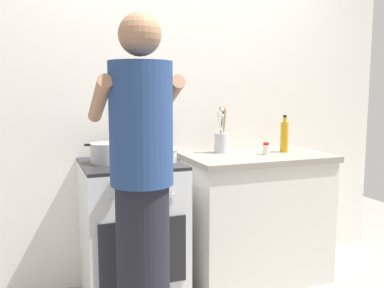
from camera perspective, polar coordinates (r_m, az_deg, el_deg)
The scene contains 9 objects.
back_wall at distance 3.09m, azimuth 0.12°, elevation 5.58°, with size 3.20×0.10×2.50m.
countertop at distance 3.06m, azimuth 8.73°, elevation -9.74°, with size 1.00×0.60×0.90m.
stove_range at distance 2.74m, azimuth -8.22°, elevation -11.78°, with size 0.60×0.62×0.90m.
pot at distance 2.62m, azimuth -11.52°, elevation -1.22°, with size 0.27×0.21×0.12m.
mixing_bowl at distance 2.62m, azimuth -5.25°, elevation -1.41°, with size 0.30×0.30×0.09m.
utensil_crock at distance 3.00m, azimuth 4.04°, elevation 0.64°, with size 0.10×0.10×0.33m.
spice_bottle at distance 2.95m, azimuth 10.08°, elevation -0.64°, with size 0.04×0.04×0.09m.
oil_bottle at distance 3.09m, azimuth 12.51°, elevation 1.03°, with size 0.06×0.06×0.27m.
person at distance 2.03m, azimuth -6.85°, elevation -6.55°, with size 0.41×0.50×1.70m.
Camera 1 is at (-0.90, -2.39, 1.35)m, focal length 39.01 mm.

